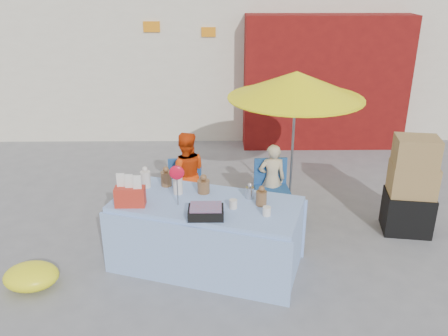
{
  "coord_description": "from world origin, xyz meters",
  "views": [
    {
      "loc": [
        0.08,
        -5.03,
        3.35
      ],
      "look_at": [
        0.15,
        0.6,
        1.0
      ],
      "focal_mm": 38.0,
      "sensor_mm": 36.0,
      "label": 1
    }
  ],
  "objects_px": {
    "chair_left": "(186,202)",
    "box_stack": "(411,189)",
    "umbrella": "(296,86)",
    "market_table": "(206,233)",
    "vendor_beige": "(272,180)",
    "vendor_orange": "(186,174)",
    "chair_right": "(272,201)"
  },
  "relations": [
    {
      "from": "chair_left",
      "to": "box_stack",
      "type": "height_order",
      "value": "box_stack"
    },
    {
      "from": "chair_left",
      "to": "umbrella",
      "type": "bearing_deg",
      "value": 6.04
    },
    {
      "from": "market_table",
      "to": "vendor_beige",
      "type": "bearing_deg",
      "value": 73.0
    },
    {
      "from": "umbrella",
      "to": "chair_left",
      "type": "bearing_deg",
      "value": -169.62
    },
    {
      "from": "vendor_orange",
      "to": "umbrella",
      "type": "height_order",
      "value": "umbrella"
    },
    {
      "from": "chair_right",
      "to": "vendor_beige",
      "type": "bearing_deg",
      "value": 85.15
    },
    {
      "from": "chair_right",
      "to": "market_table",
      "type": "bearing_deg",
      "value": -132.09
    },
    {
      "from": "chair_left",
      "to": "vendor_beige",
      "type": "relative_size",
      "value": 0.78
    },
    {
      "from": "umbrella",
      "to": "chair_right",
      "type": "bearing_deg",
      "value": -136.66
    },
    {
      "from": "chair_right",
      "to": "vendor_orange",
      "type": "distance_m",
      "value": 1.31
    },
    {
      "from": "chair_left",
      "to": "box_stack",
      "type": "bearing_deg",
      "value": -12.04
    },
    {
      "from": "vendor_orange",
      "to": "chair_right",
      "type": "bearing_deg",
      "value": 169.52
    },
    {
      "from": "chair_left",
      "to": "umbrella",
      "type": "relative_size",
      "value": 0.41
    },
    {
      "from": "market_table",
      "to": "box_stack",
      "type": "xyz_separation_m",
      "value": [
        2.74,
        0.78,
        0.19
      ]
    },
    {
      "from": "umbrella",
      "to": "box_stack",
      "type": "bearing_deg",
      "value": -24.78
    },
    {
      "from": "umbrella",
      "to": "box_stack",
      "type": "relative_size",
      "value": 1.52
    },
    {
      "from": "market_table",
      "to": "box_stack",
      "type": "relative_size",
      "value": 1.77
    },
    {
      "from": "market_table",
      "to": "umbrella",
      "type": "distance_m",
      "value": 2.41
    },
    {
      "from": "chair_left",
      "to": "vendor_orange",
      "type": "bearing_deg",
      "value": 85.15
    },
    {
      "from": "market_table",
      "to": "chair_left",
      "type": "distance_m",
      "value": 1.25
    },
    {
      "from": "vendor_orange",
      "to": "umbrella",
      "type": "xyz_separation_m",
      "value": [
        1.55,
        0.15,
        1.26
      ]
    },
    {
      "from": "chair_right",
      "to": "box_stack",
      "type": "distance_m",
      "value": 1.9
    },
    {
      "from": "market_table",
      "to": "vendor_orange",
      "type": "distance_m",
      "value": 1.38
    },
    {
      "from": "market_table",
      "to": "umbrella",
      "type": "height_order",
      "value": "umbrella"
    },
    {
      "from": "vendor_beige",
      "to": "umbrella",
      "type": "distance_m",
      "value": 1.39
    },
    {
      "from": "umbrella",
      "to": "vendor_orange",
      "type": "bearing_deg",
      "value": -174.47
    },
    {
      "from": "umbrella",
      "to": "market_table",
      "type": "bearing_deg",
      "value": -129.66
    },
    {
      "from": "chair_right",
      "to": "vendor_orange",
      "type": "xyz_separation_m",
      "value": [
        -1.25,
        0.13,
        0.38
      ]
    },
    {
      "from": "vendor_beige",
      "to": "umbrella",
      "type": "relative_size",
      "value": 0.52
    },
    {
      "from": "market_table",
      "to": "chair_right",
      "type": "xyz_separation_m",
      "value": [
        0.93,
        1.2,
        -0.18
      ]
    },
    {
      "from": "market_table",
      "to": "umbrella",
      "type": "relative_size",
      "value": 1.17
    },
    {
      "from": "chair_right",
      "to": "vendor_beige",
      "type": "relative_size",
      "value": 0.78
    }
  ]
}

